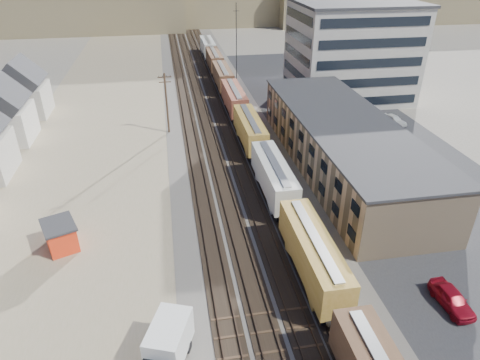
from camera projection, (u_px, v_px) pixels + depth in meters
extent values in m
plane|color=#6B6356|center=(283.00, 312.00, 36.98)|extent=(300.00, 300.00, 0.00)
cube|color=#4C4742|center=(214.00, 113.00, 79.98)|extent=(18.00, 200.00, 0.06)
cube|color=#807658|center=(97.00, 142.00, 68.38)|extent=(24.00, 180.00, 0.03)
cube|color=#232326|center=(357.00, 136.00, 70.39)|extent=(26.00, 120.00, 0.04)
cube|color=black|center=(187.00, 114.00, 79.20)|extent=(2.60, 200.00, 0.08)
cube|color=#38281E|center=(183.00, 114.00, 79.03)|extent=(0.08, 200.00, 0.16)
cube|color=#38281E|center=(191.00, 113.00, 79.25)|extent=(0.08, 200.00, 0.16)
cube|color=black|center=(203.00, 113.00, 79.65)|extent=(2.60, 200.00, 0.08)
cube|color=#38281E|center=(199.00, 113.00, 79.48)|extent=(0.08, 200.00, 0.16)
cube|color=#38281E|center=(207.00, 112.00, 79.70)|extent=(0.08, 200.00, 0.16)
cube|color=black|center=(219.00, 112.00, 80.10)|extent=(2.60, 200.00, 0.08)
cube|color=#38281E|center=(215.00, 112.00, 79.93)|extent=(0.08, 200.00, 0.16)
cube|color=#38281E|center=(223.00, 111.00, 80.15)|extent=(0.08, 200.00, 0.16)
cube|color=black|center=(234.00, 111.00, 80.52)|extent=(2.60, 200.00, 0.08)
cube|color=#38281E|center=(230.00, 111.00, 80.35)|extent=(0.08, 200.00, 0.16)
cube|color=#38281E|center=(238.00, 110.00, 80.57)|extent=(0.08, 200.00, 0.16)
cube|color=black|center=(354.00, 360.00, 31.79)|extent=(2.20, 2.20, 0.90)
cube|color=black|center=(330.00, 310.00, 36.13)|extent=(2.20, 2.20, 0.90)
cube|color=black|center=(296.00, 239.00, 44.87)|extent=(2.20, 2.20, 0.90)
cube|color=#A77F2C|center=(313.00, 253.00, 39.45)|extent=(3.00, 13.34, 3.40)
cube|color=#B7B7B2|center=(315.00, 237.00, 38.59)|extent=(0.90, 12.32, 0.16)
cube|color=black|center=(284.00, 212.00, 49.21)|extent=(2.20, 2.20, 0.90)
cube|color=black|center=(264.00, 172.00, 57.94)|extent=(2.20, 2.20, 0.90)
cube|color=silver|center=(274.00, 175.00, 52.53)|extent=(3.00, 13.34, 3.40)
cube|color=#B7B7B2|center=(274.00, 162.00, 51.66)|extent=(0.90, 12.33, 0.16)
cube|color=black|center=(257.00, 156.00, 62.29)|extent=(2.20, 2.20, 0.90)
cube|color=black|center=(244.00, 129.00, 71.02)|extent=(2.20, 2.20, 0.90)
cube|color=#A77F2C|center=(250.00, 129.00, 65.61)|extent=(3.00, 13.34, 3.40)
cube|color=#B7B7B2|center=(250.00, 118.00, 64.74)|extent=(0.90, 12.33, 0.16)
cube|color=black|center=(239.00, 119.00, 75.37)|extent=(2.20, 2.20, 0.90)
cube|color=black|center=(230.00, 100.00, 84.10)|extent=(2.20, 2.20, 0.90)
cube|color=brown|center=(234.00, 98.00, 78.69)|extent=(3.00, 13.34, 3.40)
cube|color=#B7B7B2|center=(234.00, 88.00, 77.82)|extent=(0.90, 12.33, 0.16)
cube|color=black|center=(226.00, 92.00, 88.45)|extent=(2.20, 2.20, 0.90)
cube|color=black|center=(220.00, 79.00, 97.18)|extent=(2.20, 2.20, 0.90)
cube|color=#4E3421|center=(223.00, 76.00, 91.77)|extent=(3.00, 13.34, 3.40)
cube|color=#B7B7B2|center=(223.00, 67.00, 90.90)|extent=(0.90, 12.32, 0.16)
cube|color=black|center=(217.00, 73.00, 101.53)|extent=(2.20, 2.20, 0.90)
cube|color=black|center=(212.00, 63.00, 110.26)|extent=(2.20, 2.20, 0.90)
cube|color=#4E3421|center=(214.00, 59.00, 104.85)|extent=(3.00, 13.34, 3.40)
cube|color=#B7B7B2|center=(214.00, 52.00, 103.98)|extent=(0.90, 12.32, 0.16)
cube|color=black|center=(210.00, 58.00, 114.60)|extent=(2.20, 2.20, 0.90)
cube|color=black|center=(206.00, 50.00, 123.34)|extent=(2.20, 2.20, 0.90)
cube|color=silver|center=(208.00, 46.00, 117.92)|extent=(3.00, 13.34, 3.40)
cube|color=#B7B7B2|center=(207.00, 39.00, 117.06)|extent=(0.90, 12.32, 0.16)
cube|color=tan|center=(342.00, 145.00, 59.04)|extent=(12.00, 40.00, 7.00)
cube|color=#2D2D30|center=(345.00, 120.00, 57.28)|extent=(12.40, 40.40, 0.30)
cube|color=black|center=(300.00, 156.00, 58.76)|extent=(0.12, 36.00, 1.20)
cube|color=black|center=(301.00, 136.00, 57.30)|extent=(0.12, 36.00, 1.20)
cube|color=#9E998E|center=(351.00, 52.00, 84.12)|extent=(22.00, 18.00, 18.00)
cube|color=#2D2D30|center=(357.00, 2.00, 79.64)|extent=(22.60, 18.60, 0.50)
cube|color=black|center=(297.00, 55.00, 82.46)|extent=(0.12, 16.00, 16.00)
cube|color=black|center=(371.00, 64.00, 76.34)|extent=(20.00, 0.12, 16.00)
cylinder|color=#382619|center=(167.00, 104.00, 69.40)|extent=(0.32, 0.32, 10.00)
cube|color=#382619|center=(164.00, 77.00, 67.26)|extent=(2.20, 0.14, 0.14)
cube|color=#382619|center=(165.00, 82.00, 67.65)|extent=(1.90, 0.14, 0.14)
cylinder|color=black|center=(168.00, 76.00, 67.28)|extent=(0.08, 0.08, 0.22)
cylinder|color=black|center=(236.00, 51.00, 85.12)|extent=(0.16, 0.16, 18.00)
cube|color=black|center=(236.00, 11.00, 81.47)|extent=(1.20, 0.08, 0.08)
cube|color=#B7B2A8|center=(5.00, 125.00, 67.53)|extent=(8.00, 8.00, 5.50)
cube|color=#9E998E|center=(25.00, 100.00, 77.85)|extent=(8.00, 8.00, 5.50)
cube|color=#2D2D30|center=(20.00, 81.00, 76.07)|extent=(8.15, 8.16, 8.15)
cube|color=silver|center=(169.00, 339.00, 31.82)|extent=(3.91, 4.90, 2.78)
cylinder|color=black|center=(188.00, 347.00, 33.18)|extent=(0.64, 1.01, 0.96)
cube|color=red|center=(61.00, 236.00, 44.16)|extent=(3.90, 4.40, 2.74)
cube|color=#2D2D30|center=(58.00, 225.00, 43.45)|extent=(4.37, 4.88, 0.23)
cube|color=black|center=(75.00, 231.00, 44.77)|extent=(0.42, 0.88, 0.91)
imported|color=maroon|center=(452.00, 299.00, 37.16)|extent=(2.13, 4.95, 1.66)
imported|color=navy|center=(352.00, 97.00, 86.13)|extent=(5.09, 5.88, 1.50)
imported|color=silver|center=(393.00, 120.00, 74.57)|extent=(3.61, 5.39, 1.70)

